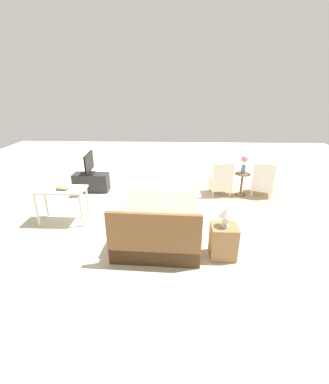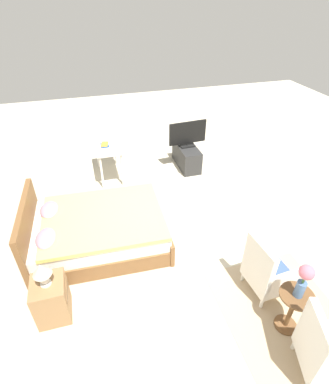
{
  "view_description": "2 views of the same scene",
  "coord_description": "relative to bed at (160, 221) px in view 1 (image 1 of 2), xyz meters",
  "views": [
    {
      "loc": [
        -0.23,
        5.58,
        2.75
      ],
      "look_at": [
        -0.02,
        0.28,
        0.56
      ],
      "focal_mm": 24.0,
      "sensor_mm": 36.0,
      "label": 1
    },
    {
      "loc": [
        -3.67,
        1.09,
        3.54
      ],
      "look_at": [
        0.2,
        -0.01,
        0.71
      ],
      "focal_mm": 28.0,
      "sensor_mm": 36.0,
      "label": 2
    }
  ],
  "objects": [
    {
      "name": "bed",
      "position": [
        0.0,
        0.0,
        0.0
      ],
      "size": [
        1.59,
        2.15,
        0.96
      ],
      "color": "brown",
      "rests_on": "ground_plane"
    },
    {
      "name": "floor_rug",
      "position": [
        -2.09,
        -2.17,
        -0.29
      ],
      "size": [
        2.1,
        1.5,
        0.01
      ],
      "color": "tan",
      "rests_on": "ground_plane"
    },
    {
      "name": "tv_stand",
      "position": [
        2.05,
        -2.24,
        -0.05
      ],
      "size": [
        0.96,
        0.4,
        0.51
      ],
      "color": "#2D2D2D",
      "rests_on": "ground_plane"
    },
    {
      "name": "nightstand",
      "position": [
        -1.12,
        0.66,
        -0.0
      ],
      "size": [
        0.44,
        0.41,
        0.6
      ],
      "color": "#997047",
      "rests_on": "ground_plane"
    },
    {
      "name": "flower_vase",
      "position": [
        -2.09,
        -2.11,
        0.61
      ],
      "size": [
        0.17,
        0.17,
        0.48
      ],
      "color": "#4C709E",
      "rests_on": "side_table"
    },
    {
      "name": "table_lamp",
      "position": [
        -1.12,
        0.66,
        0.51
      ],
      "size": [
        0.22,
        0.22,
        0.33
      ],
      "color": "silver",
      "rests_on": "nightstand"
    },
    {
      "name": "ground_plane",
      "position": [
        -0.04,
        -1.16,
        -0.3
      ],
      "size": [
        16.0,
        16.0,
        0.0
      ],
      "primitive_type": "plane",
      "color": "beige"
    },
    {
      "name": "side_table",
      "position": [
        -2.09,
        -2.11,
        0.09
      ],
      "size": [
        0.4,
        0.4,
        0.61
      ],
      "color": "brown",
      "rests_on": "ground_plane"
    },
    {
      "name": "vanity_desk",
      "position": [
        2.11,
        -0.47,
        0.35
      ],
      "size": [
        1.04,
        0.52,
        0.76
      ],
      "color": "silver",
      "rests_on": "ground_plane"
    },
    {
      "name": "book_stack",
      "position": [
        2.04,
        -0.42,
        0.49
      ],
      "size": [
        0.23,
        0.17,
        0.05
      ],
      "color": "#284C8E",
      "rests_on": "vanity_desk"
    },
    {
      "name": "armchair_by_window_left",
      "position": [
        -2.63,
        -2.11,
        0.08
      ],
      "size": [
        0.68,
        0.68,
        0.92
      ],
      "color": "white",
      "rests_on": "floor_rug"
    },
    {
      "name": "armchair_by_window_right",
      "position": [
        -1.53,
        -2.11,
        0.08
      ],
      "size": [
        0.58,
        0.58,
        0.92
      ],
      "color": "white",
      "rests_on": "floor_rug"
    },
    {
      "name": "tv_flatscreen",
      "position": [
        2.05,
        -2.24,
        0.51
      ],
      "size": [
        0.22,
        0.86,
        0.58
      ],
      "color": "black",
      "rests_on": "tv_stand"
    }
  ]
}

